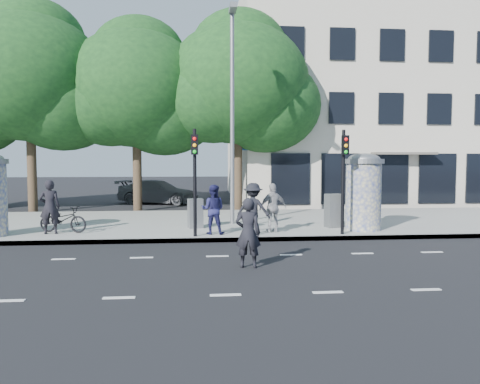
{
  "coord_description": "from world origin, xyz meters",
  "views": [
    {
      "loc": [
        -0.52,
        -10.96,
        2.59
      ],
      "look_at": [
        0.8,
        3.5,
        1.58
      ],
      "focal_mm": 35.0,
      "sensor_mm": 36.0,
      "label": 1
    }
  ],
  "objects": [
    {
      "name": "ped_b",
      "position": [
        -5.35,
        4.77,
        1.04
      ],
      "size": [
        0.71,
        0.53,
        1.78
      ],
      "primitive_type": "imported",
      "rotation": [
        0.0,
        0.0,
        3.32
      ],
      "color": "black",
      "rests_on": "sidewalk"
    },
    {
      "name": "building",
      "position": [
        12.0,
        19.99,
        5.99
      ],
      "size": [
        20.3,
        15.85,
        12.0
      ],
      "color": "beige",
      "rests_on": "ground"
    },
    {
      "name": "ped_d",
      "position": [
        1.27,
        3.98,
        0.99
      ],
      "size": [
        1.23,
        0.94,
        1.68
      ],
      "primitive_type": "imported",
      "rotation": [
        0.0,
        0.0,
        2.82
      ],
      "color": "black",
      "rests_on": "sidewalk"
    },
    {
      "name": "ped_e",
      "position": [
        2.0,
        4.43,
        0.97
      ],
      "size": [
        1.07,
        0.76,
        1.65
      ],
      "primitive_type": "imported",
      "rotation": [
        0.0,
        0.0,
        3.37
      ],
      "color": "#A1A1A4",
      "rests_on": "sidewalk"
    },
    {
      "name": "bicycle",
      "position": [
        -5.01,
        5.03,
        0.59
      ],
      "size": [
        1.01,
        1.77,
        0.88
      ],
      "primitive_type": "imported",
      "rotation": [
        0.0,
        0.0,
        1.3
      ],
      "color": "black",
      "rests_on": "sidewalk"
    },
    {
      "name": "curb",
      "position": [
        0.0,
        3.55,
        0.07
      ],
      "size": [
        40.0,
        0.1,
        0.16
      ],
      "primitive_type": "cube",
      "color": "slate",
      "rests_on": "ground"
    },
    {
      "name": "cabinet_left",
      "position": [
        -0.6,
        5.65,
        0.67
      ],
      "size": [
        0.57,
        0.48,
        1.05
      ],
      "primitive_type": "cube",
      "rotation": [
        0.0,
        0.0,
        0.25
      ],
      "color": "gray",
      "rests_on": "sidewalk"
    },
    {
      "name": "tree_center",
      "position": [
        1.5,
        12.3,
        6.31
      ],
      "size": [
        7.0,
        7.0,
        9.3
      ],
      "color": "#38281C",
      "rests_on": "ground"
    },
    {
      "name": "lane_dash_near",
      "position": [
        0.0,
        -2.2,
        0.0
      ],
      "size": [
        32.0,
        0.12,
        0.01
      ],
      "primitive_type": "cube",
      "color": "silver",
      "rests_on": "ground"
    },
    {
      "name": "traffic_pole_far",
      "position": [
        4.2,
        3.79,
        2.23
      ],
      "size": [
        0.22,
        0.31,
        3.4
      ],
      "color": "black",
      "rests_on": "sidewalk"
    },
    {
      "name": "car_right",
      "position": [
        -2.82,
        16.69,
        0.69
      ],
      "size": [
        3.31,
        5.11,
        1.38
      ],
      "primitive_type": "imported",
      "rotation": [
        0.0,
        0.0,
        1.25
      ],
      "color": "#5A5C61",
      "rests_on": "ground"
    },
    {
      "name": "tree_mid_left",
      "position": [
        -8.5,
        12.5,
        6.5
      ],
      "size": [
        7.2,
        7.2,
        9.57
      ],
      "color": "#38281C",
      "rests_on": "ground"
    },
    {
      "name": "sidewalk",
      "position": [
        0.0,
        7.5,
        0.07
      ],
      "size": [
        40.0,
        8.0,
        0.15
      ],
      "primitive_type": "cube",
      "color": "gray",
      "rests_on": "ground"
    },
    {
      "name": "ad_column_right",
      "position": [
        5.2,
        4.7,
        1.54
      ],
      "size": [
        1.36,
        1.36,
        2.65
      ],
      "color": "beige",
      "rests_on": "sidewalk"
    },
    {
      "name": "ground",
      "position": [
        0.0,
        0.0,
        0.0
      ],
      "size": [
        120.0,
        120.0,
        0.0
      ],
      "primitive_type": "plane",
      "color": "black",
      "rests_on": "ground"
    },
    {
      "name": "traffic_pole_near",
      "position": [
        -0.6,
        3.79,
        2.23
      ],
      "size": [
        0.22,
        0.31,
        3.4
      ],
      "color": "black",
      "rests_on": "sidewalk"
    },
    {
      "name": "tree_near_left",
      "position": [
        -3.5,
        12.7,
        6.06
      ],
      "size": [
        6.8,
        6.8,
        8.97
      ],
      "color": "#38281C",
      "rests_on": "ground"
    },
    {
      "name": "man_road",
      "position": [
        0.68,
        0.04,
        0.84
      ],
      "size": [
        0.67,
        0.49,
        1.68
      ],
      "primitive_type": "imported",
      "rotation": [
        0.0,
        0.0,
        2.98
      ],
      "color": "black",
      "rests_on": "ground"
    },
    {
      "name": "lane_dash_far",
      "position": [
        0.0,
        1.4,
        0.0
      ],
      "size": [
        32.0,
        0.12,
        0.01
      ],
      "primitive_type": "cube",
      "color": "silver",
      "rests_on": "ground"
    },
    {
      "name": "cabinet_right",
      "position": [
        4.37,
        5.38,
        0.75
      ],
      "size": [
        0.67,
        0.56,
        1.2
      ],
      "primitive_type": "cube",
      "rotation": [
        0.0,
        0.0,
        0.28
      ],
      "color": "slate",
      "rests_on": "sidewalk"
    },
    {
      "name": "ped_c",
      "position": [
        -0.02,
        4.25,
        0.96
      ],
      "size": [
        0.89,
        0.75,
        1.62
      ],
      "primitive_type": "imported",
      "rotation": [
        0.0,
        0.0,
        2.95
      ],
      "color": "#1F1F4F",
      "rests_on": "sidewalk"
    },
    {
      "name": "street_lamp",
      "position": [
        0.8,
        6.63,
        4.79
      ],
      "size": [
        0.25,
        0.93,
        8.0
      ],
      "color": "slate",
      "rests_on": "sidewalk"
    }
  ]
}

